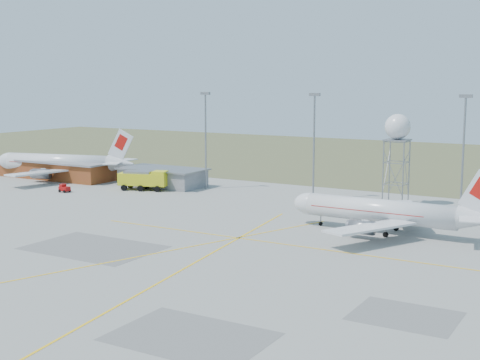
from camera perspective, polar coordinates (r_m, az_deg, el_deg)
The scene contains 12 objects.
ground at distance 70.96m, azimuth -8.66°, elevation -10.29°, with size 400.00×400.00×0.00m, color gray.
grass_strip at distance 197.96m, azimuth 17.76°, elevation 1.43°, with size 400.00×120.00×0.03m, color #4A5A31.
building_orange at distance 165.11m, azimuth -15.39°, elevation 0.97°, with size 33.00×12.00×4.30m.
building_grey at distance 146.85m, azimuth -6.62°, elevation 0.25°, with size 19.00×10.00×3.90m.
mast_a at distance 141.65m, azimuth -2.96°, elevation 4.10°, with size 2.20×0.50×20.50m.
mast_b at distance 129.64m, azimuth 6.34°, elevation 3.67°, with size 2.20×0.50×20.50m.
mast_c at distance 120.99m, azimuth 18.54°, elevation 2.95°, with size 2.20×0.50×20.50m.
airliner_main at distance 102.69m, azimuth 12.16°, elevation -2.66°, with size 31.28×30.45×10.65m.
airliner_far at distance 161.92m, azimuth -15.01°, elevation 1.39°, with size 35.26×33.59×12.11m.
radar_tower at distance 125.58m, azimuth 13.23°, elevation 2.15°, with size 4.65×4.65×16.85m.
fire_truck at distance 141.84m, azimuth -8.13°, elevation -0.06°, with size 10.91×6.52×4.14m.
baggage_tug at distance 142.68m, azimuth -14.75°, elevation -0.76°, with size 2.20×1.80×1.66m.
Camera 1 is at (42.70, -51.98, 22.59)m, focal length 50.00 mm.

